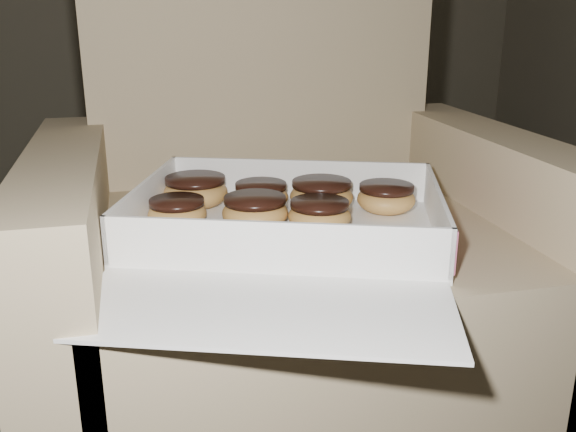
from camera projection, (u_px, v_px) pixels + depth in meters
The scene contains 14 objects.
armchair at pixel (290, 273), 1.11m from camera, with size 0.81×0.69×0.85m.
bakery_box at pixel (287, 235), 0.93m from camera, with size 0.59×0.64×0.08m.
donut_a at pixel (255, 211), 0.97m from camera, with size 0.10×0.10×0.05m.
donut_b at pixel (386, 198), 1.04m from camera, with size 0.09×0.09×0.05m.
donut_c at pixel (177, 212), 0.97m from camera, with size 0.09×0.09×0.04m.
donut_d at pixel (196, 191), 1.06m from camera, with size 0.11×0.11×0.05m.
donut_e at pixel (321, 195), 1.05m from camera, with size 0.10×0.10×0.05m.
donut_f at pixel (261, 195), 1.05m from camera, with size 0.09×0.09×0.05m.
donut_g at pixel (319, 215), 0.96m from camera, with size 0.09×0.09×0.05m.
crumb_a at pixel (231, 252), 0.88m from camera, with size 0.01×0.01×0.00m, color black.
crumb_b at pixel (410, 265), 0.83m from camera, with size 0.01×0.01×0.00m, color black.
crumb_c at pixel (180, 226), 0.97m from camera, with size 0.01×0.01×0.00m, color black.
crumb_d at pixel (182, 244), 0.90m from camera, with size 0.01×0.01×0.00m, color black.
crumb_e at pixel (234, 240), 0.92m from camera, with size 0.01×0.01×0.00m, color black.
Camera 1 is at (0.30, -0.52, 0.71)m, focal length 40.00 mm.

